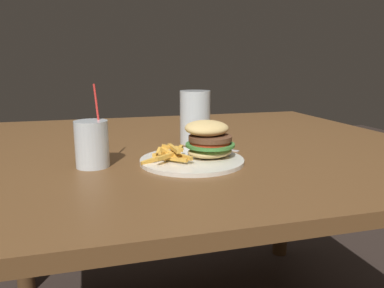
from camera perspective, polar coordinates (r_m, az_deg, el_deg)
dining_table at (r=1.20m, az=0.45°, el=-4.51°), size 1.40×1.23×0.76m
meal_plate_near at (r=0.95m, az=1.42°, el=-0.54°), size 0.26×0.26×0.11m
beer_glass at (r=1.17m, az=0.62°, el=3.94°), size 0.09×0.09×0.16m
juice_glass at (r=0.93m, az=-15.00°, el=-0.21°), size 0.08×0.08×0.20m
spoon at (r=1.12m, az=1.51°, el=-0.13°), size 0.12×0.13×0.01m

